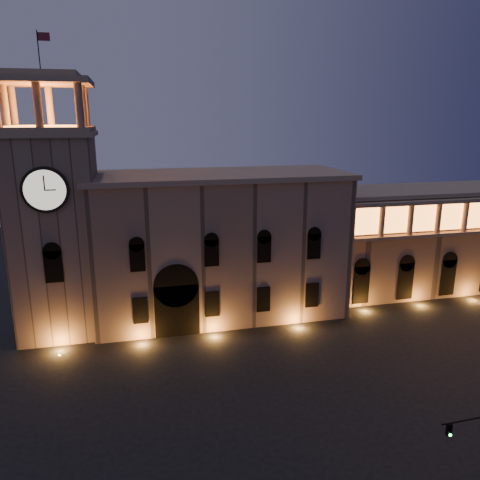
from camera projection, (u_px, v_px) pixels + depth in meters
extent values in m
plane|color=black|center=(292.00, 409.00, 39.62)|extent=(160.00, 160.00, 0.00)
cube|color=#836655|center=(219.00, 246.00, 57.75)|extent=(30.00, 12.00, 17.00)
cube|color=gray|center=(218.00, 175.00, 55.52)|extent=(30.80, 12.80, 0.60)
cube|color=black|center=(177.00, 309.00, 52.71)|extent=(5.00, 1.40, 6.00)
cylinder|color=black|center=(176.00, 284.00, 51.95)|extent=(5.00, 1.40, 5.00)
cube|color=orange|center=(177.00, 311.00, 52.57)|extent=(4.20, 0.20, 5.00)
cube|color=#836655|center=(58.00, 237.00, 52.05)|extent=(9.00, 9.00, 22.00)
cube|color=gray|center=(47.00, 134.00, 49.21)|extent=(9.80, 9.80, 0.50)
cylinder|color=black|center=(45.00, 190.00, 46.12)|extent=(4.60, 0.35, 4.60)
cylinder|color=beige|center=(45.00, 190.00, 45.99)|extent=(4.00, 0.12, 4.00)
cube|color=gray|center=(47.00, 129.00, 49.08)|extent=(9.40, 9.40, 0.50)
cube|color=orange|center=(46.00, 126.00, 49.00)|extent=(6.80, 6.80, 0.15)
cylinder|color=gray|center=(38.00, 105.00, 44.91)|extent=(0.76, 0.76, 4.20)
cylinder|color=gray|center=(79.00, 105.00, 45.76)|extent=(0.76, 0.76, 4.20)
cylinder|color=gray|center=(13.00, 106.00, 51.22)|extent=(0.76, 0.76, 4.20)
cylinder|color=gray|center=(50.00, 107.00, 52.06)|extent=(0.76, 0.76, 4.20)
cylinder|color=gray|center=(85.00, 107.00, 52.91)|extent=(0.76, 0.76, 4.20)
cylinder|color=gray|center=(4.00, 106.00, 47.64)|extent=(0.76, 0.76, 4.20)
cylinder|color=gray|center=(83.00, 106.00, 49.33)|extent=(0.76, 0.76, 4.20)
cube|color=gray|center=(42.00, 81.00, 47.88)|extent=(9.80, 9.80, 0.60)
cube|color=gray|center=(41.00, 75.00, 47.73)|extent=(7.50, 7.50, 0.60)
cylinder|color=black|center=(39.00, 51.00, 47.15)|extent=(0.10, 0.10, 4.00)
plane|color=maroon|center=(43.00, 37.00, 46.93)|extent=(1.20, 0.00, 1.20)
cube|color=#7E6150|center=(447.00, 238.00, 67.59)|extent=(40.00, 10.00, 14.00)
cube|color=gray|center=(453.00, 189.00, 65.76)|extent=(40.60, 10.60, 0.50)
cube|color=gray|center=(476.00, 232.00, 61.84)|extent=(40.00, 1.20, 0.40)
cube|color=orange|center=(476.00, 215.00, 61.80)|extent=(38.00, 0.15, 3.60)
cylinder|color=gray|center=(352.00, 222.00, 57.26)|extent=(0.70, 0.70, 4.00)
cylinder|color=gray|center=(382.00, 221.00, 58.16)|extent=(0.70, 0.70, 4.00)
cylinder|color=gray|center=(411.00, 219.00, 59.05)|extent=(0.70, 0.70, 4.00)
cylinder|color=gray|center=(438.00, 218.00, 59.94)|extent=(0.70, 0.70, 4.00)
cylinder|color=gray|center=(465.00, 216.00, 60.83)|extent=(0.70, 0.70, 4.00)
cylinder|color=black|center=(474.00, 418.00, 28.66)|extent=(4.62, 0.26, 0.11)
cube|color=black|center=(449.00, 430.00, 28.34)|extent=(0.29, 0.27, 0.79)
cylinder|color=#0CE53F|center=(450.00, 435.00, 28.26)|extent=(0.17, 0.08, 0.17)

